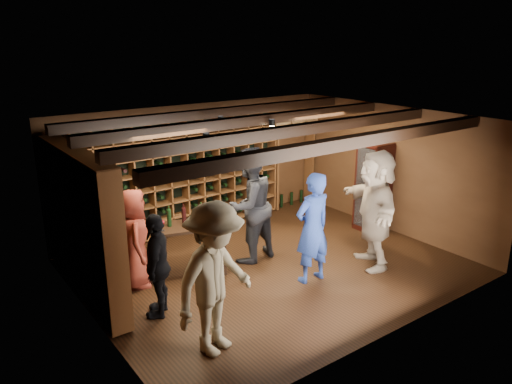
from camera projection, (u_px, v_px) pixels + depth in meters
ground at (271, 267)px, 8.50m from camera, size 6.00×6.00×0.00m
room_shell at (271, 125)px, 7.81m from camera, size 6.00×6.00×6.00m
wine_rack_back at (177, 177)px, 9.65m from camera, size 4.65×0.30×2.20m
wine_rack_left at (82, 225)px, 7.20m from camera, size 0.30×2.65×2.20m
crate_shelf at (293, 138)px, 11.17m from camera, size 1.20×0.32×2.07m
display_cabinet at (373, 189)px, 9.92m from camera, size 0.55×0.50×1.75m
man_blue_shirt at (312, 228)px, 7.78m from camera, size 0.66×0.44×1.79m
man_grey_suit at (249, 205)px, 8.49m from camera, size 1.07×0.89×2.00m
guest_red_floral at (134, 239)px, 7.65m from camera, size 0.70×0.88×1.57m
guest_woman_black at (158, 265)px, 6.85m from camera, size 0.82×0.92×1.50m
guest_khaki at (215, 279)px, 5.97m from camera, size 1.42×1.08×1.95m
guest_beige at (375, 209)px, 8.29m from camera, size 1.42×1.92×2.02m
tasting_table at (188, 231)px, 8.02m from camera, size 1.26×0.86×1.14m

